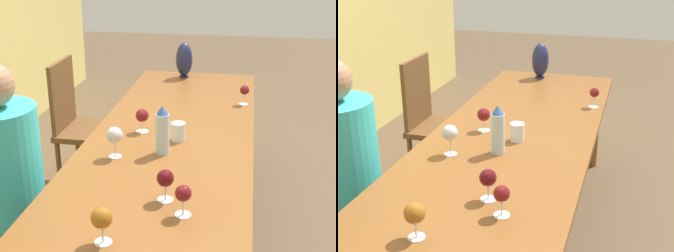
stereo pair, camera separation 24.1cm
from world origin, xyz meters
The scene contains 13 objects.
ground_plane centered at (0.00, 0.00, 0.00)m, with size 14.00×14.00×0.00m, color brown.
dining_table centered at (0.00, 0.00, 0.66)m, with size 2.67×0.89×0.72m.
water_bottle centered at (-0.25, 0.01, 0.84)m, with size 0.07×0.07×0.25m.
water_tumbler centered at (-0.08, -0.05, 0.77)m, with size 0.08×0.08×0.10m.
vase centered at (1.18, 0.10, 0.86)m, with size 0.13×0.13×0.27m.
wine_glass_0 centered at (-0.34, 0.23, 0.83)m, with size 0.08×0.08×0.16m.
wine_glass_1 centered at (-1.03, 0.07, 0.82)m, with size 0.08×0.08×0.14m.
wine_glass_2 centered at (0.59, -0.38, 0.81)m, with size 0.06×0.06×0.13m.
wine_glass_3 centered at (0.01, 0.17, 0.81)m, with size 0.07×0.07×0.13m.
wine_glass_4 centered at (-0.81, -0.18, 0.81)m, with size 0.07×0.07×0.13m.
wine_glass_5 centered at (-0.71, -0.09, 0.82)m, with size 0.07×0.07×0.14m.
chair_far centered at (0.66, 0.78, 0.50)m, with size 0.44×0.44×0.94m.
person_near centered at (-0.56, 0.69, 0.65)m, with size 0.36×0.36×1.23m.
Camera 1 is at (-2.35, -0.39, 1.70)m, focal length 50.00 mm.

